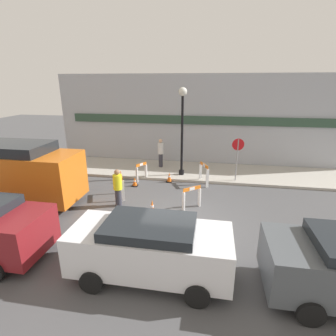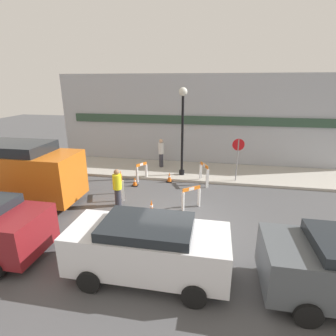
# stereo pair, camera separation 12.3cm
# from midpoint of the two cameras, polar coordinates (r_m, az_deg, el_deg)

# --- Properties ---
(ground_plane) EXTENTS (60.00, 60.00, 0.00)m
(ground_plane) POSITION_cam_midpoint_polar(r_m,az_deg,el_deg) (9.73, 2.92, -12.79)
(ground_plane) COLOR #4C4C4F
(sidewalk_slab) EXTENTS (18.00, 3.34, 0.13)m
(sidewalk_slab) POSITION_cam_midpoint_polar(r_m,az_deg,el_deg) (15.31, 5.75, -0.72)
(sidewalk_slab) COLOR #ADA89E
(sidewalk_slab) RESTS_ON ground_plane
(storefront_facade) EXTENTS (18.00, 0.22, 5.50)m
(storefront_facade) POSITION_cam_midpoint_polar(r_m,az_deg,el_deg) (16.38, 6.52, 10.19)
(storefront_facade) COLOR #A3A8B2
(storefront_facade) RESTS_ON ground_plane
(streetlamp_post) EXTENTS (0.44, 0.44, 4.63)m
(streetlamp_post) POSITION_cam_midpoint_polar(r_m,az_deg,el_deg) (13.84, 2.87, 10.43)
(streetlamp_post) COLOR black
(streetlamp_post) RESTS_ON sidewalk_slab
(stop_sign) EXTENTS (0.60, 0.07, 2.20)m
(stop_sign) POSITION_cam_midpoint_polar(r_m,az_deg,el_deg) (13.67, 14.63, 3.23)
(stop_sign) COLOR gray
(stop_sign) RESTS_ON sidewalk_slab
(barricade_0) EXTENTS (0.74, 0.65, 0.95)m
(barricade_0) POSITION_cam_midpoint_polar(r_m,az_deg,el_deg) (10.86, 4.87, -6.26)
(barricade_0) COLOR white
(barricade_0) RESTS_ON ground_plane
(barricade_1) EXTENTS (0.53, 0.87, 1.11)m
(barricade_1) POSITION_cam_midpoint_polar(r_m,az_deg,el_deg) (13.39, 7.55, -1.15)
(barricade_1) COLOR white
(barricade_1) RESTS_ON ground_plane
(barricade_2) EXTENTS (0.49, 0.67, 0.97)m
(barricade_2) POSITION_cam_midpoint_polar(r_m,az_deg,el_deg) (13.91, -6.05, -0.75)
(barricade_2) COLOR white
(barricade_2) RESTS_ON ground_plane
(barricade_3) EXTENTS (0.50, 0.89, 1.11)m
(barricade_3) POSITION_cam_midpoint_polar(r_m,az_deg,el_deg) (12.01, -10.30, -3.58)
(barricade_3) COLOR white
(barricade_3) RESTS_ON ground_plane
(traffic_cone_0) EXTENTS (0.30, 0.30, 0.53)m
(traffic_cone_0) POSITION_cam_midpoint_polar(r_m,az_deg,el_deg) (13.72, 0.02, -2.05)
(traffic_cone_0) COLOR black
(traffic_cone_0) RESTS_ON ground_plane
(traffic_cone_1) EXTENTS (0.30, 0.30, 0.46)m
(traffic_cone_1) POSITION_cam_midpoint_polar(r_m,az_deg,el_deg) (13.32, -7.51, -3.02)
(traffic_cone_1) COLOR black
(traffic_cone_1) RESTS_ON ground_plane
(traffic_cone_2) EXTENTS (0.30, 0.30, 0.65)m
(traffic_cone_2) POSITION_cam_midpoint_polar(r_m,az_deg,el_deg) (10.43, -3.79, -8.58)
(traffic_cone_2) COLOR black
(traffic_cone_2) RESTS_ON ground_plane
(person_worker) EXTENTS (0.52, 0.52, 1.62)m
(person_worker) POSITION_cam_midpoint_polar(r_m,az_deg,el_deg) (11.11, -11.19, -4.06)
(person_worker) COLOR #33333D
(person_worker) RESTS_ON ground_plane
(person_pedestrian) EXTENTS (0.45, 0.45, 1.70)m
(person_pedestrian) POSITION_cam_midpoint_polar(r_m,az_deg,el_deg) (15.60, -1.83, 3.50)
(person_pedestrian) COLOR #33333D
(person_pedestrian) RESTS_ON sidewalk_slab
(parked_car_1) EXTENTS (4.20, 1.84, 1.64)m
(parked_car_1) POSITION_cam_midpoint_polar(r_m,az_deg,el_deg) (7.16, -4.41, -16.57)
(parked_car_1) COLOR silver
(parked_car_1) RESTS_ON ground_plane
(work_van) EXTENTS (5.13, 2.23, 2.65)m
(work_van) POSITION_cam_midpoint_polar(r_m,az_deg,el_deg) (12.71, -30.01, -0.66)
(work_van) COLOR #D16619
(work_van) RESTS_ON ground_plane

